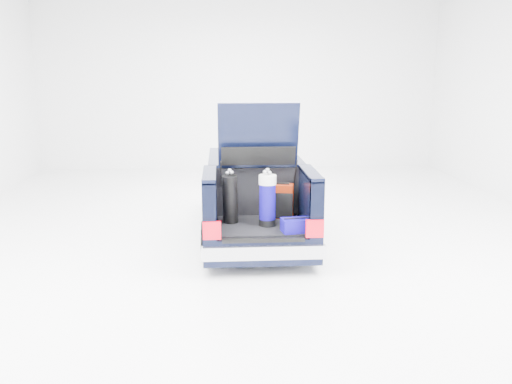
{
  "coord_description": "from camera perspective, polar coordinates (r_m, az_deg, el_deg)",
  "views": [
    {
      "loc": [
        -0.6,
        -9.58,
        2.94
      ],
      "look_at": [
        0.0,
        -0.5,
        0.9
      ],
      "focal_mm": 38.0,
      "sensor_mm": 36.0,
      "label": 1
    }
  ],
  "objects": [
    {
      "name": "ground",
      "position": [
        10.04,
        -0.19,
        -4.4
      ],
      "size": [
        14.0,
        14.0,
        0.0
      ],
      "primitive_type": "plane",
      "color": "white",
      "rests_on": "ground"
    },
    {
      "name": "car",
      "position": [
        9.97,
        -0.23,
        -0.52
      ],
      "size": [
        1.87,
        4.65,
        2.47
      ],
      "color": "black",
      "rests_on": "ground"
    },
    {
      "name": "red_suitcase",
      "position": [
        8.8,
        2.78,
        -0.96
      ],
      "size": [
        0.39,
        0.3,
        0.58
      ],
      "rotation": [
        0.0,
        0.0,
        -0.22
      ],
      "color": "#6F1703",
      "rests_on": "car"
    },
    {
      "name": "black_golf_bag",
      "position": [
        8.46,
        -2.74,
        -0.74
      ],
      "size": [
        0.3,
        0.34,
        0.85
      ],
      "rotation": [
        0.0,
        0.0,
        -0.24
      ],
      "color": "black",
      "rests_on": "car"
    },
    {
      "name": "blue_duffel",
      "position": [
        8.08,
        4.21,
        -3.51
      ],
      "size": [
        0.45,
        0.33,
        0.22
      ],
      "rotation": [
        0.0,
        0.0,
        0.14
      ],
      "color": "#0D046E",
      "rests_on": "car"
    },
    {
      "name": "blue_golf_bag",
      "position": [
        8.31,
        1.21,
        -0.83
      ],
      "size": [
        0.32,
        0.32,
        0.9
      ],
      "rotation": [
        0.0,
        0.0,
        0.22
      ],
      "color": "black",
      "rests_on": "car"
    }
  ]
}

